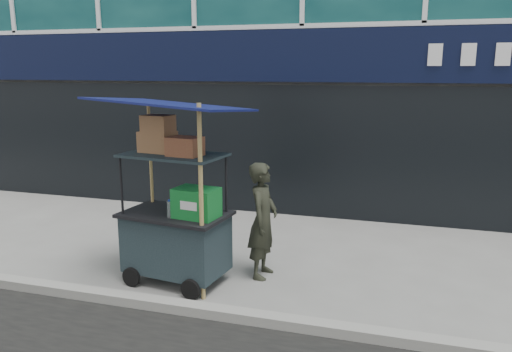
% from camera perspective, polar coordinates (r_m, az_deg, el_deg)
% --- Properties ---
extents(ground, '(80.00, 80.00, 0.00)m').
position_cam_1_polar(ground, '(5.88, -3.09, -15.04)').
color(ground, slate).
rests_on(ground, ground).
extents(curb, '(80.00, 0.18, 0.12)m').
position_cam_1_polar(curb, '(5.68, -3.80, -15.38)').
color(curb, gray).
rests_on(curb, ground).
extents(vendor_cart, '(1.90, 1.46, 2.37)m').
position_cam_1_polar(vendor_cart, '(6.36, -9.09, -4.93)').
color(vendor_cart, black).
rests_on(vendor_cart, ground).
extents(vendor_man, '(0.38, 0.57, 1.52)m').
position_cam_1_polar(vendor_man, '(6.48, 0.79, -5.10)').
color(vendor_man, '#25281D').
rests_on(vendor_man, ground).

